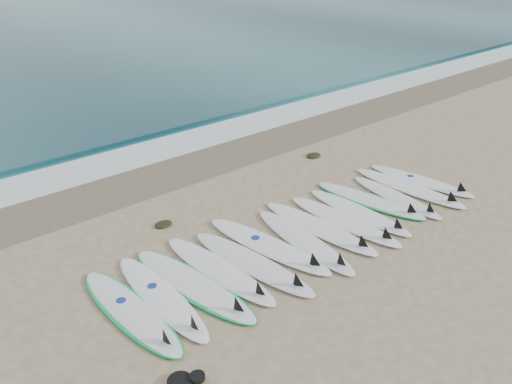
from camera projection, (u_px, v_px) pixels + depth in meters
ground at (307, 235)px, 9.45m from camera, size 120.00×120.00×0.00m
wet_sand_band at (188, 166)px, 12.24m from camera, size 120.00×1.80×0.01m
foam_band at (159, 149)px, 13.19m from camera, size 120.00×1.40×0.04m
wave_crest at (132, 133)px, 14.20m from camera, size 120.00×1.00×0.10m
surfboard_0 at (131, 312)px, 7.44m from camera, size 0.78×2.65×0.33m
surfboard_1 at (163, 298)px, 7.71m from camera, size 0.60×2.64×0.34m
surfboard_2 at (194, 285)px, 8.01m from camera, size 1.05×2.87×0.36m
surfboard_3 at (221, 271)px, 8.33m from camera, size 0.78×2.71×0.34m
surfboard_4 at (254, 264)px, 8.51m from camera, size 0.91×2.80×0.35m
surfboard_5 at (270, 246)px, 8.99m from camera, size 1.02×2.86×0.36m
surfboard_6 at (306, 242)px, 9.12m from camera, size 0.80×2.71×0.34m
surfboard_7 at (322, 228)px, 9.54m from camera, size 0.76×2.77×0.35m
surfboard_8 at (346, 221)px, 9.78m from camera, size 0.71×2.71×0.34m
surfboard_9 at (361, 213)px, 10.09m from camera, size 0.58×2.55×0.33m
surfboard_10 at (371, 200)px, 10.58m from camera, size 1.04×2.65×0.33m
surfboard_11 at (398, 198)px, 10.68m from camera, size 0.72×2.43×0.31m
surfboard_12 at (411, 188)px, 11.07m from camera, size 0.75×2.77×0.35m
surfboard_13 at (423, 181)px, 11.40m from camera, size 0.89×2.58×0.32m
seaweed_near at (164, 224)px, 9.73m from camera, size 0.35×0.28×0.07m
seaweed_far at (314, 155)px, 12.78m from camera, size 0.40×0.31×0.08m
leash_coil at (184, 381)px, 6.27m from camera, size 0.46×0.36×0.11m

